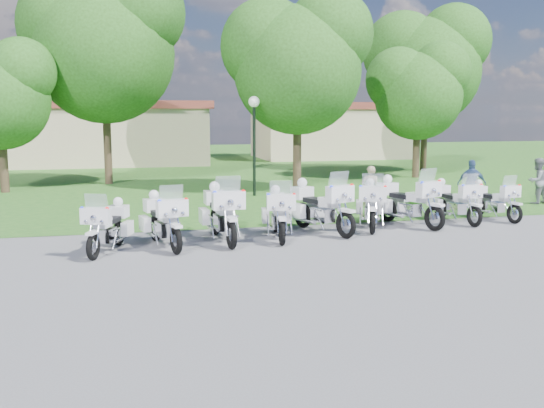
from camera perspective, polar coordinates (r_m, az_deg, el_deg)
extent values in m
plane|color=#5A5B60|center=(14.88, 2.48, -4.24)|extent=(100.00, 100.00, 0.00)
cube|color=#245B1C|center=(41.28, -7.75, 3.85)|extent=(100.00, 48.00, 0.01)
torus|color=black|center=(14.24, -16.48, -3.88)|extent=(0.33, 0.63, 0.63)
torus|color=black|center=(15.68, -14.22, -2.68)|extent=(0.33, 0.63, 0.63)
cube|color=white|center=(14.16, -16.56, -2.61)|extent=(0.30, 0.44, 0.07)
cube|color=white|center=(14.31, -16.26, -1.08)|extent=(0.71, 0.44, 0.37)
cube|color=silver|center=(14.32, -16.22, 0.25)|extent=(0.53, 0.28, 0.35)
sphere|color=red|center=(14.12, -15.26, -0.43)|extent=(0.08, 0.08, 0.08)
sphere|color=#1426E5|center=(14.35, -17.47, -0.39)|extent=(0.08, 0.08, 0.08)
cube|color=silver|center=(14.95, -15.29, -2.82)|extent=(0.48, 0.60, 0.32)
cube|color=white|center=(14.69, -15.66, -1.74)|extent=(0.45, 0.56, 0.21)
cube|color=black|center=(15.16, -14.94, -1.48)|extent=(0.49, 0.65, 0.11)
cube|color=white|center=(15.43, -13.46, -2.23)|extent=(0.32, 0.51, 0.34)
cube|color=white|center=(15.63, -15.39, -2.17)|extent=(0.32, 0.51, 0.34)
cube|color=white|center=(15.61, -14.26, -0.68)|extent=(0.55, 0.50, 0.30)
sphere|color=white|center=(15.58, -14.29, 0.20)|extent=(0.24, 0.24, 0.24)
torus|color=black|center=(14.38, -9.02, -3.41)|extent=(0.29, 0.69, 0.68)
torus|color=black|center=(16.01, -10.94, -2.25)|extent=(0.29, 0.69, 0.68)
cube|color=white|center=(14.29, -9.03, -2.02)|extent=(0.28, 0.48, 0.07)
cube|color=white|center=(14.47, -9.37, -0.39)|extent=(0.77, 0.41, 0.41)
cube|color=silver|center=(14.48, -9.48, 1.04)|extent=(0.58, 0.26, 0.38)
sphere|color=red|center=(14.48, -8.09, 0.42)|extent=(0.09, 0.09, 0.09)
sphere|color=#1426E5|center=(14.29, -10.56, 0.25)|extent=(0.09, 0.09, 0.09)
cube|color=silver|center=(15.19, -10.07, -2.33)|extent=(0.47, 0.64, 0.35)
cube|color=white|center=(14.89, -9.83, -1.14)|extent=(0.44, 0.59, 0.22)
cube|color=black|center=(15.42, -10.43, -0.91)|extent=(0.49, 0.70, 0.12)
cube|color=white|center=(15.92, -9.75, -1.64)|extent=(0.30, 0.56, 0.37)
cube|color=white|center=(15.75, -11.87, -1.81)|extent=(0.30, 0.56, 0.37)
cube|color=white|center=(15.94, -11.03, -0.11)|extent=(0.57, 0.51, 0.33)
sphere|color=white|center=(15.90, -11.06, 0.84)|extent=(0.26, 0.26, 0.26)
torus|color=black|center=(14.78, -3.84, -2.87)|extent=(0.20, 0.76, 0.75)
torus|color=black|center=(16.60, -5.36, -1.64)|extent=(0.20, 0.76, 0.75)
cube|color=white|center=(14.68, -3.84, -1.40)|extent=(0.23, 0.50, 0.08)
cube|color=white|center=(14.89, -4.10, 0.34)|extent=(0.82, 0.32, 0.45)
cube|color=silver|center=(14.90, -4.18, 1.87)|extent=(0.63, 0.18, 0.42)
sphere|color=red|center=(14.88, -2.71, 1.18)|extent=(0.10, 0.10, 0.10)
sphere|color=#1426E5|center=(14.72, -5.40, 1.07)|extent=(0.10, 0.10, 0.10)
cube|color=silver|center=(15.68, -4.67, -1.73)|extent=(0.42, 0.65, 0.38)
cube|color=white|center=(15.36, -4.47, -0.46)|extent=(0.40, 0.60, 0.25)
cube|color=black|center=(15.94, -4.95, -0.22)|extent=(0.43, 0.72, 0.13)
cube|color=white|center=(16.47, -4.11, -1.03)|extent=(0.24, 0.59, 0.40)
cube|color=white|center=(16.34, -6.40, -1.14)|extent=(0.24, 0.59, 0.40)
cube|color=white|center=(16.53, -5.42, 0.63)|extent=(0.57, 0.48, 0.36)
sphere|color=white|center=(16.49, -5.43, 1.63)|extent=(0.29, 0.29, 0.29)
torus|color=black|center=(15.18, 0.95, -2.68)|extent=(0.23, 0.69, 0.68)
torus|color=black|center=(16.87, 0.34, -1.55)|extent=(0.23, 0.69, 0.68)
cube|color=white|center=(15.09, 0.96, -1.37)|extent=(0.25, 0.47, 0.07)
cube|color=white|center=(15.28, 0.86, 0.18)|extent=(0.76, 0.35, 0.41)
cube|color=silver|center=(15.30, 0.84, 1.53)|extent=(0.58, 0.20, 0.38)
sphere|color=red|center=(15.23, 2.10, 0.88)|extent=(0.09, 0.09, 0.09)
sphere|color=#1426E5|center=(15.17, -0.33, 0.85)|extent=(0.09, 0.09, 0.09)
cube|color=silver|center=(16.02, 0.62, -1.65)|extent=(0.42, 0.61, 0.35)
cube|color=white|center=(15.72, 0.71, -0.53)|extent=(0.40, 0.57, 0.22)
cube|color=black|center=(16.26, 0.52, -0.30)|extent=(0.43, 0.67, 0.12)
cube|color=white|center=(16.72, 1.43, -1.05)|extent=(0.26, 0.55, 0.37)
cube|color=white|center=(16.66, -0.65, -1.08)|extent=(0.26, 0.55, 0.37)
cube|color=white|center=(16.80, 0.33, 0.48)|extent=(0.54, 0.47, 0.32)
sphere|color=white|center=(16.77, 0.34, 1.37)|extent=(0.26, 0.26, 0.26)
torus|color=black|center=(16.14, 6.96, -1.96)|extent=(0.40, 0.74, 0.74)
torus|color=black|center=(17.58, 2.90, -1.05)|extent=(0.40, 0.74, 0.74)
cube|color=white|center=(16.06, 7.04, -0.61)|extent=(0.36, 0.53, 0.08)
cube|color=white|center=(16.21, 6.42, 0.95)|extent=(0.84, 0.54, 0.44)
cube|color=silver|center=(16.21, 6.28, 2.34)|extent=(0.63, 0.35, 0.42)
sphere|color=red|center=(16.36, 7.52, 1.75)|extent=(0.10, 0.10, 0.10)
sphere|color=#1426E5|center=(15.90, 5.62, 1.58)|extent=(0.10, 0.10, 0.10)
cube|color=silver|center=(16.84, 4.80, -1.03)|extent=(0.58, 0.72, 0.38)
cube|color=white|center=(16.58, 5.40, 0.17)|extent=(0.54, 0.67, 0.24)
cube|color=black|center=(17.04, 4.11, 0.33)|extent=(0.60, 0.78, 0.13)
cube|color=white|center=(17.62, 4.09, -0.42)|extent=(0.39, 0.61, 0.40)
cube|color=white|center=(17.22, 2.36, -0.61)|extent=(0.39, 0.61, 0.40)
cube|color=white|center=(17.51, 2.85, 1.07)|extent=(0.66, 0.61, 0.35)
sphere|color=white|center=(17.47, 2.86, 2.01)|extent=(0.29, 0.29, 0.29)
torus|color=black|center=(16.80, 9.43, -1.68)|extent=(0.36, 0.70, 0.70)
torus|color=black|center=(18.54, 9.15, -0.72)|extent=(0.36, 0.70, 0.70)
cube|color=white|center=(16.72, 9.47, -0.46)|extent=(0.33, 0.49, 0.07)
cube|color=white|center=(16.92, 9.45, 0.96)|extent=(0.79, 0.49, 0.42)
cube|color=silver|center=(16.94, 9.47, 2.21)|extent=(0.59, 0.31, 0.39)
sphere|color=red|center=(16.86, 10.61, 1.58)|extent=(0.09, 0.09, 0.09)
sphere|color=#1426E5|center=(16.82, 8.35, 1.62)|extent=(0.09, 0.09, 0.09)
cube|color=silver|center=(17.67, 9.29, -0.77)|extent=(0.53, 0.67, 0.35)
cube|color=white|center=(17.37, 9.36, 0.29)|extent=(0.49, 0.62, 0.23)
cube|color=black|center=(17.93, 9.27, 0.47)|extent=(0.55, 0.73, 0.12)
cube|color=white|center=(18.38, 10.15, -0.27)|extent=(0.36, 0.57, 0.37)
cube|color=white|center=(18.35, 8.21, -0.24)|extent=(0.36, 0.57, 0.37)
cube|color=white|center=(18.49, 9.19, 1.17)|extent=(0.61, 0.56, 0.33)
sphere|color=white|center=(18.45, 9.21, 2.00)|extent=(0.27, 0.27, 0.27)
torus|color=black|center=(17.66, 15.06, -1.30)|extent=(0.39, 0.74, 0.74)
torus|color=black|center=(18.93, 10.82, -0.51)|extent=(0.39, 0.74, 0.74)
cube|color=white|center=(17.59, 15.16, -0.07)|extent=(0.35, 0.52, 0.08)
cube|color=white|center=(17.71, 14.54, 1.35)|extent=(0.84, 0.52, 0.44)
cube|color=silver|center=(17.72, 14.43, 2.61)|extent=(0.63, 0.34, 0.41)
sphere|color=red|center=(17.91, 15.48, 2.06)|extent=(0.10, 0.10, 0.10)
sphere|color=#1426E5|center=(17.39, 13.95, 1.94)|extent=(0.10, 0.10, 0.10)
cube|color=silver|center=(18.28, 12.83, -0.47)|extent=(0.57, 0.71, 0.37)
cube|color=white|center=(18.04, 13.47, 0.63)|extent=(0.53, 0.66, 0.24)
cube|color=black|center=(18.45, 12.12, 0.77)|extent=(0.59, 0.77, 0.13)
cube|color=white|center=(19.02, 11.89, 0.07)|extent=(0.38, 0.61, 0.40)
cube|color=white|center=(18.56, 10.46, -0.10)|extent=(0.38, 0.61, 0.40)
cube|color=white|center=(18.87, 10.80, 1.45)|extent=(0.65, 0.60, 0.35)
sphere|color=white|center=(18.84, 10.83, 2.32)|extent=(0.29, 0.29, 0.29)
torus|color=black|center=(18.60, 18.52, -1.09)|extent=(0.20, 0.66, 0.65)
torus|color=black|center=(19.91, 15.59, -0.36)|extent=(0.20, 0.66, 0.65)
cube|color=white|center=(18.54, 18.60, -0.07)|extent=(0.22, 0.45, 0.07)
cube|color=white|center=(18.68, 18.20, 1.13)|extent=(0.72, 0.31, 0.39)
cube|color=silver|center=(18.69, 18.14, 2.19)|extent=(0.55, 0.18, 0.37)
sphere|color=red|center=(18.81, 19.08, 1.70)|extent=(0.09, 0.09, 0.09)
sphere|color=#1426E5|center=(18.42, 17.57, 1.64)|extent=(0.09, 0.09, 0.09)
cube|color=silver|center=(19.25, 16.99, -0.36)|extent=(0.39, 0.58, 0.33)
cube|color=white|center=(19.02, 17.45, 0.55)|extent=(0.37, 0.54, 0.21)
cube|color=black|center=(19.44, 16.52, 0.69)|extent=(0.40, 0.64, 0.12)
cube|color=white|center=(19.94, 16.54, 0.09)|extent=(0.23, 0.52, 0.35)
cube|color=white|center=(19.60, 15.16, 0.01)|extent=(0.23, 0.52, 0.35)
cube|color=white|center=(19.86, 15.61, 1.29)|extent=(0.51, 0.44, 0.31)
sphere|color=white|center=(19.83, 15.64, 2.01)|extent=(0.25, 0.25, 0.25)
torus|color=black|center=(19.62, 21.86, -0.86)|extent=(0.23, 0.62, 0.61)
torus|color=black|center=(20.70, 18.83, -0.24)|extent=(0.23, 0.62, 0.61)
cube|color=white|center=(19.56, 21.95, 0.05)|extent=(0.23, 0.42, 0.06)
cube|color=white|center=(19.67, 21.53, 1.10)|extent=(0.68, 0.33, 0.36)
cube|color=silver|center=(19.68, 21.47, 2.03)|extent=(0.52, 0.20, 0.34)
sphere|color=red|center=(19.82, 22.26, 1.61)|extent=(0.08, 0.08, 0.08)
sphere|color=#1426E5|center=(19.41, 21.07, 1.54)|extent=(0.08, 0.08, 0.08)
cube|color=silver|center=(20.15, 20.28, -0.23)|extent=(0.40, 0.55, 0.31)
cube|color=white|center=(19.95, 20.76, 0.58)|extent=(0.37, 0.52, 0.20)
cube|color=black|center=(20.30, 19.80, 0.71)|extent=(0.41, 0.61, 0.11)
cube|color=white|center=(20.77, 19.65, 0.17)|extent=(0.25, 0.49, 0.33)
cube|color=white|center=(20.40, 18.54, 0.08)|extent=(0.25, 0.49, 0.33)
cube|color=white|center=(20.65, 18.85, 1.23)|extent=(0.49, 0.44, 0.29)
sphere|color=white|center=(20.63, 18.88, 1.88)|extent=(0.24, 0.24, 0.24)
cylinder|color=black|center=(24.29, -1.68, 4.99)|extent=(0.12, 0.12, 3.60)
sphere|color=white|center=(24.25, -1.70, 9.60)|extent=(0.44, 0.44, 0.44)
cylinder|color=#38281C|center=(27.74, -23.97, 3.88)|extent=(0.36, 0.36, 2.81)
sphere|color=#234B15|center=(27.31, -22.51, 11.43)|extent=(2.81, 2.81, 2.81)
cylinder|color=#38281C|center=(29.48, -15.25, 6.12)|extent=(0.36, 0.36, 4.43)
sphere|color=#234B15|center=(29.59, -15.54, 13.54)|extent=(6.44, 6.44, 6.44)
sphere|color=#234B15|center=(30.30, -18.36, 15.59)|extent=(4.83, 4.83, 4.83)
sphere|color=#234B15|center=(29.40, -12.64, 17.24)|extent=(4.43, 4.43, 4.43)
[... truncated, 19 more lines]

